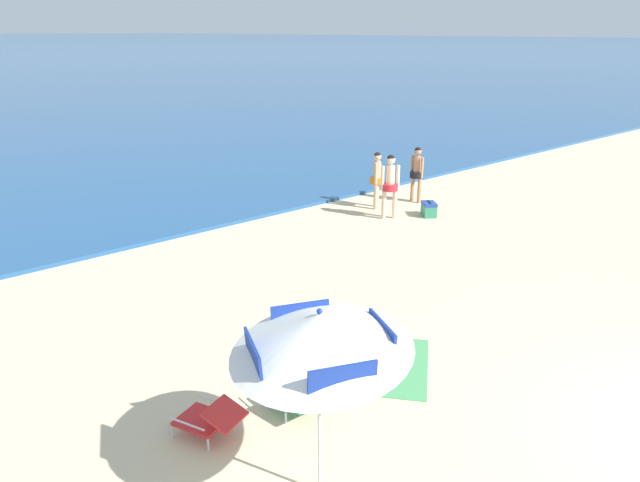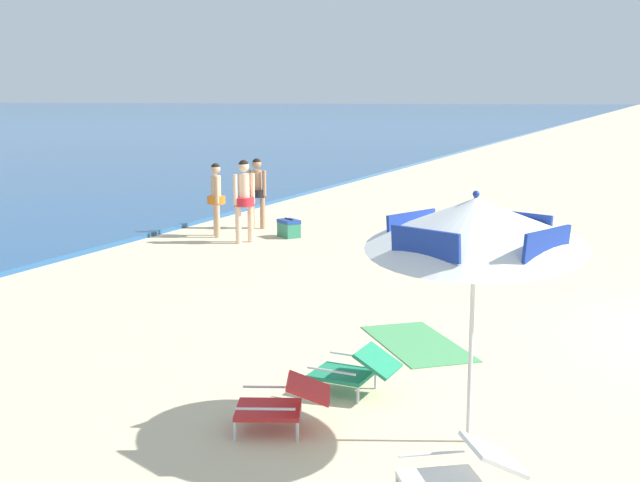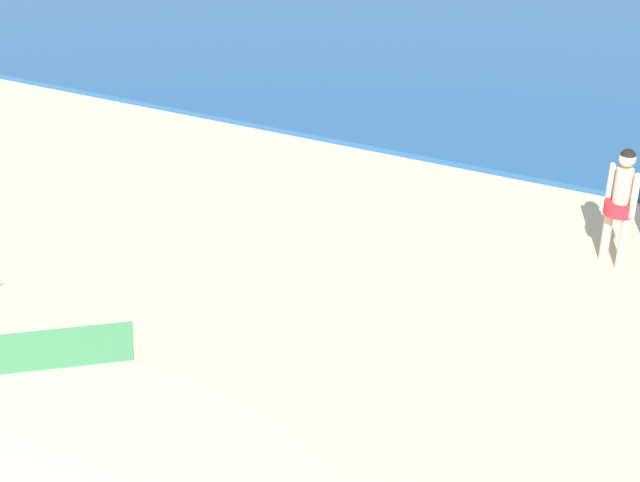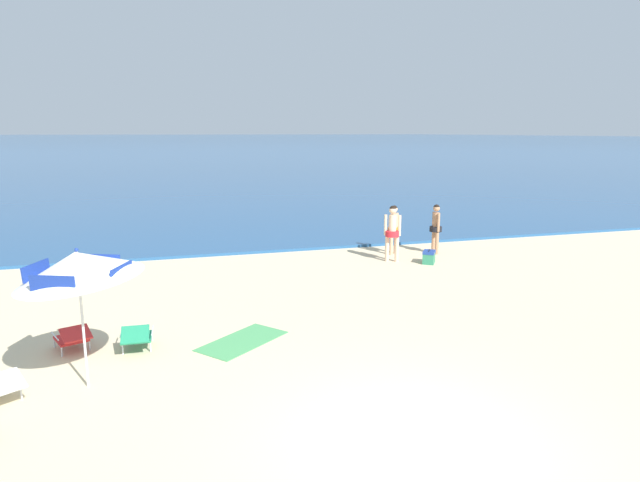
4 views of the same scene
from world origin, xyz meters
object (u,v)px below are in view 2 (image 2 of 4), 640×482
lounge_chair_under_umbrella (282,402)px  lounge_chair_beside_umbrella (355,369)px  lounge_chair_spare_folded (461,474)px  person_standing_beside (257,188)px  cooler_box (289,228)px  person_standing_near_shore (216,194)px  person_wading_in (244,195)px  beach_towel (417,343)px  beach_umbrella_striped_main (475,223)px

lounge_chair_under_umbrella → lounge_chair_beside_umbrella: lounge_chair_beside_umbrella is taller
lounge_chair_spare_folded → person_standing_beside: person_standing_beside is taller
lounge_chair_spare_folded → cooler_box: size_ratio=1.69×
lounge_chair_spare_folded → lounge_chair_beside_umbrella: bearing=39.1°
lounge_chair_beside_umbrella → cooler_box: bearing=29.0°
lounge_chair_spare_folded → person_standing_near_shore: 12.69m
lounge_chair_beside_umbrella → person_standing_near_shore: (8.02, 6.28, 0.68)m
lounge_chair_spare_folded → person_wading_in: person_wading_in is taller
cooler_box → beach_towel: 8.18m
lounge_chair_spare_folded → person_standing_near_shore: (9.95, 7.85, 0.68)m
lounge_chair_under_umbrella → lounge_chair_beside_umbrella: 1.18m
beach_towel → person_standing_near_shore: bearing=46.6°
person_standing_beside → cooler_box: size_ratio=2.76×
lounge_chair_under_umbrella → cooler_box: (9.68, 4.44, -0.07)m
lounge_chair_under_umbrella → beach_towel: (3.10, -0.42, -0.27)m
person_standing_beside → person_standing_near_shore: bearing=167.3°
lounge_chair_spare_folded → person_standing_beside: (11.34, 7.54, 0.69)m
beach_umbrella_striped_main → person_standing_beside: 12.54m
beach_towel → cooler_box: bearing=36.5°
person_wading_in → cooler_box: person_wading_in is taller
lounge_chair_beside_umbrella → person_wading_in: bearing=35.2°
lounge_chair_under_umbrella → beach_towel: size_ratio=0.56×
lounge_chair_under_umbrella → beach_towel: lounge_chair_under_umbrella is taller
beach_umbrella_striped_main → lounge_chair_beside_umbrella: beach_umbrella_striped_main is taller
beach_umbrella_striped_main → beach_towel: (2.68, 1.24, -2.00)m
lounge_chair_beside_umbrella → beach_towel: 1.99m
lounge_chair_under_umbrella → person_standing_near_shore: size_ratio=0.61×
person_standing_beside → cooler_box: person_standing_beside is taller
lounge_chair_under_umbrella → beach_umbrella_striped_main: bearing=-75.8°
lounge_chair_spare_folded → person_standing_near_shore: person_standing_near_shore is taller
lounge_chair_beside_umbrella → person_wading_in: size_ratio=0.52×
beach_umbrella_striped_main → lounge_chair_under_umbrella: 2.44m
lounge_chair_under_umbrella → cooler_box: lounge_chair_under_umbrella is taller
lounge_chair_under_umbrella → beach_towel: bearing=-7.7°
lounge_chair_under_umbrella → person_standing_near_shore: (9.16, 5.98, 0.68)m
person_standing_near_shore → lounge_chair_under_umbrella: bearing=-146.8°
beach_towel → lounge_chair_under_umbrella: bearing=172.3°
lounge_chair_under_umbrella → person_standing_beside: bearing=28.3°
person_standing_near_shore → cooler_box: person_standing_near_shore is taller
lounge_chair_beside_umbrella → person_standing_near_shore: 10.21m
person_standing_beside → cooler_box: (-0.86, -1.23, -0.76)m
cooler_box → person_wading_in: bearing=149.9°
lounge_chair_beside_umbrella → person_wading_in: 9.26m
beach_umbrella_striped_main → lounge_chair_under_umbrella: bearing=104.2°
lounge_chair_beside_umbrella → beach_towel: lounge_chair_beside_umbrella is taller
beach_umbrella_striped_main → cooler_box: 11.24m
person_wading_in → beach_towel: person_wading_in is taller
person_wading_in → cooler_box: size_ratio=2.94×
person_wading_in → beach_umbrella_striped_main: bearing=-141.0°
beach_umbrella_striped_main → lounge_chair_beside_umbrella: size_ratio=2.56×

